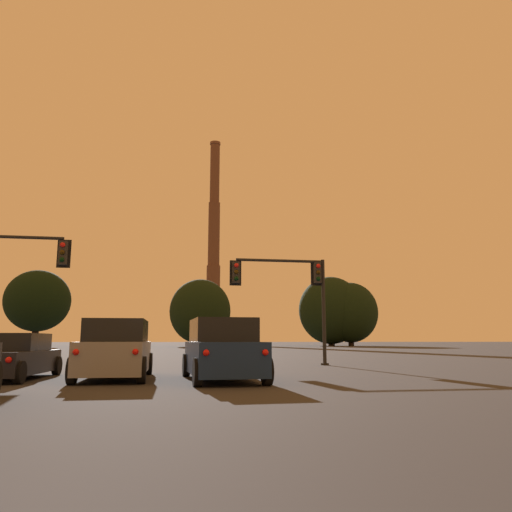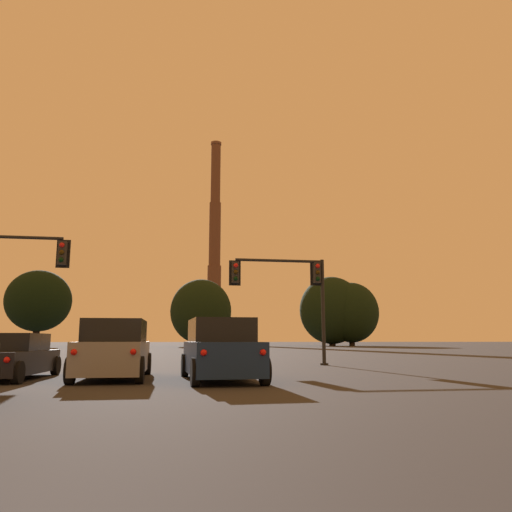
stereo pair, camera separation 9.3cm
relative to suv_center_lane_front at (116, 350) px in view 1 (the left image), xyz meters
name	(u,v)px [view 1 (the left image)]	position (x,y,z in m)	size (l,w,h in m)	color
suv_center_lane_front	(116,350)	(0.00, 0.00, 0.00)	(2.13, 4.92, 1.86)	gray
suv_right_lane_front	(222,350)	(3.27, -1.15, 0.00)	(2.33, 4.99, 1.86)	navy
sedan_left_lane_front	(13,358)	(-3.22, 0.43, -0.23)	(2.19, 4.78, 1.43)	black
traffic_light_overhead_right	(292,284)	(7.53, 7.33, 3.07)	(4.90, 0.50, 5.21)	black
smokestack	(214,262)	(12.77, 124.12, 22.28)	(6.18, 6.18, 59.23)	#523427
treeline_far_right	(38,301)	(-21.32, 74.13, 6.96)	(10.99, 9.89, 13.16)	black
treeline_center_left	(200,311)	(6.67, 76.00, 5.53)	(11.19, 10.07, 12.34)	black
treeline_center_right	(331,310)	(34.19, 83.69, 6.43)	(13.37, 12.04, 14.30)	black
treeline_far_left	(350,312)	(37.88, 82.17, 5.92)	(11.43, 10.29, 12.99)	black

